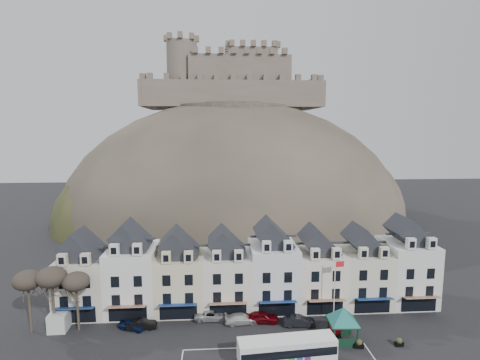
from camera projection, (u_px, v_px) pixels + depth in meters
name	position (u px, v px, depth m)	size (l,w,h in m)	color
townhouse_terrace	(251.00, 271.00, 55.13)	(54.40, 9.35, 11.80)	beige
castle_hill	(237.00, 219.00, 108.29)	(100.00, 76.00, 68.00)	#363029
castle	(233.00, 80.00, 109.67)	(50.20, 22.20, 22.00)	#62544B
tree_left_far	(28.00, 281.00, 47.59)	(3.61, 3.61, 8.24)	#332C20
tree_left_mid	(52.00, 278.00, 47.74)	(3.78, 3.78, 8.64)	#332C20
tree_left_near	(76.00, 282.00, 48.03)	(3.43, 3.43, 7.84)	#332C20
bus	(287.00, 350.00, 41.55)	(11.11, 3.46, 3.09)	#262628
bus_shelter	(343.00, 315.00, 45.86)	(6.93, 6.93, 4.41)	black
red_buoy	(336.00, 330.00, 47.16)	(1.46, 1.46, 1.81)	black
flagpole	(335.00, 287.00, 49.98)	(1.29, 0.23, 8.92)	silver
white_van	(63.00, 316.00, 50.08)	(2.46, 5.31, 2.39)	silver
planter_west	(359.00, 343.00, 44.83)	(1.22, 0.80, 1.14)	black
planter_east	(399.00, 342.00, 45.22)	(1.06, 0.72, 1.03)	black
car_navy	(132.00, 325.00, 48.93)	(1.44, 3.57, 1.22)	#0B1638
car_black	(142.00, 324.00, 49.04)	(1.36, 3.90, 1.28)	black
car_silver	(212.00, 315.00, 51.46)	(2.28, 4.86, 1.37)	#A0A2A7
car_white	(242.00, 319.00, 50.46)	(1.88, 4.63, 1.34)	#BEBEBE
car_maroon	(262.00, 317.00, 50.68)	(1.80, 4.48, 1.53)	#53040A
car_charcoal	(299.00, 321.00, 49.75)	(1.47, 4.21, 1.39)	black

